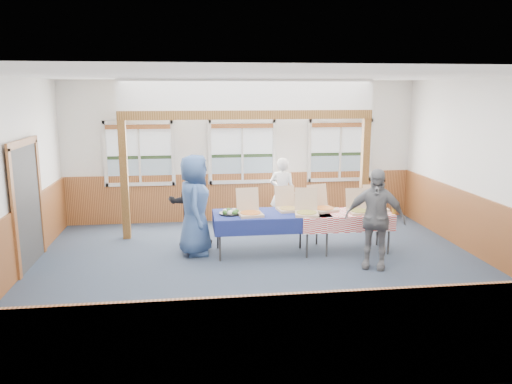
# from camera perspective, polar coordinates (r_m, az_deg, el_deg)

# --- Properties ---
(floor) EXTENTS (8.00, 8.00, 0.00)m
(floor) POSITION_cam_1_polar(r_m,az_deg,el_deg) (8.42, 0.92, -9.13)
(floor) COLOR #273540
(floor) RESTS_ON ground
(ceiling) EXTENTS (8.00, 8.00, 0.00)m
(ceiling) POSITION_cam_1_polar(r_m,az_deg,el_deg) (7.89, 0.99, 13.19)
(ceiling) COLOR white
(ceiling) RESTS_ON wall_back
(wall_back) EXTENTS (8.00, 0.00, 8.00)m
(wall_back) POSITION_cam_1_polar(r_m,az_deg,el_deg) (11.44, -1.60, 4.64)
(wall_back) COLOR silver
(wall_back) RESTS_ON floor
(wall_front) EXTENTS (8.00, 0.00, 8.00)m
(wall_front) POSITION_cam_1_polar(r_m,az_deg,el_deg) (4.65, 7.25, -5.69)
(wall_front) COLOR silver
(wall_front) RESTS_ON floor
(wall_left) EXTENTS (0.00, 8.00, 8.00)m
(wall_left) POSITION_cam_1_polar(r_m,az_deg,el_deg) (8.41, -27.10, 0.88)
(wall_left) COLOR silver
(wall_left) RESTS_ON floor
(wall_right) EXTENTS (0.00, 8.00, 8.00)m
(wall_right) POSITION_cam_1_polar(r_m,az_deg,el_deg) (9.44, 25.74, 2.03)
(wall_right) COLOR silver
(wall_right) RESTS_ON floor
(wainscot_back) EXTENTS (7.98, 0.05, 1.10)m
(wainscot_back) POSITION_cam_1_polar(r_m,az_deg,el_deg) (11.59, -1.56, -0.54)
(wainscot_back) COLOR brown
(wainscot_back) RESTS_ON floor
(wainscot_front) EXTENTS (7.98, 0.05, 1.10)m
(wainscot_front) POSITION_cam_1_polar(r_m,az_deg,el_deg) (5.09, 6.87, -16.98)
(wainscot_front) COLOR brown
(wainscot_front) RESTS_ON floor
(wainscot_left) EXTENTS (0.05, 6.98, 1.10)m
(wainscot_left) POSITION_cam_1_polar(r_m,az_deg,el_deg) (8.64, -26.31, -5.98)
(wainscot_left) COLOR brown
(wainscot_left) RESTS_ON floor
(wainscot_right) EXTENTS (0.05, 6.98, 1.10)m
(wainscot_right) POSITION_cam_1_polar(r_m,az_deg,el_deg) (9.64, 25.08, -4.13)
(wainscot_right) COLOR brown
(wainscot_right) RESTS_ON floor
(cased_opening) EXTENTS (0.06, 1.30, 2.10)m
(cased_opening) POSITION_cam_1_polar(r_m,az_deg,el_deg) (9.34, -24.75, -1.42)
(cased_opening) COLOR #2F2F2F
(cased_opening) RESTS_ON wall_left
(window_left) EXTENTS (1.56, 0.10, 1.46)m
(window_left) POSITION_cam_1_polar(r_m,az_deg,el_deg) (11.39, -13.21, 4.71)
(window_left) COLOR silver
(window_left) RESTS_ON wall_back
(window_mid) EXTENTS (1.56, 0.10, 1.46)m
(window_mid) POSITION_cam_1_polar(r_m,az_deg,el_deg) (11.39, -1.58, 5.01)
(window_mid) COLOR silver
(window_mid) RESTS_ON wall_back
(window_right) EXTENTS (1.56, 0.10, 1.46)m
(window_right) POSITION_cam_1_polar(r_m,az_deg,el_deg) (11.84, 9.60, 5.10)
(window_right) COLOR silver
(window_right) RESTS_ON wall_back
(post_left) EXTENTS (0.15, 0.15, 2.40)m
(post_left) POSITION_cam_1_polar(r_m,az_deg,el_deg) (10.34, -14.81, 1.28)
(post_left) COLOR #533312
(post_left) RESTS_ON floor
(post_right) EXTENTS (0.15, 0.15, 2.40)m
(post_right) POSITION_cam_1_polar(r_m,az_deg,el_deg) (10.88, 12.29, 1.89)
(post_right) COLOR #533312
(post_right) RESTS_ON floor
(cross_beam) EXTENTS (5.15, 0.18, 0.18)m
(cross_beam) POSITION_cam_1_polar(r_m,az_deg,el_deg) (10.17, -0.93, 8.81)
(cross_beam) COLOR #533312
(cross_beam) RESTS_ON post_left
(table_left) EXTENTS (2.31, 1.79, 0.76)m
(table_left) POSITION_cam_1_polar(r_m,az_deg,el_deg) (9.21, 1.73, -2.71)
(table_left) COLOR #2F2F2F
(table_left) RESTS_ON floor
(table_right) EXTENTS (1.75, 0.85, 0.76)m
(table_right) POSITION_cam_1_polar(r_m,az_deg,el_deg) (9.41, 10.06, -2.64)
(table_right) COLOR #2F2F2F
(table_right) RESTS_ON floor
(pizza_box_a) EXTENTS (0.47, 0.55, 0.46)m
(pizza_box_a) POSITION_cam_1_polar(r_m,az_deg,el_deg) (9.03, -0.70, -2.22)
(pizza_box_a) COLOR tan
(pizza_box_a) RESTS_ON table_left
(pizza_box_b) EXTENTS (0.45, 0.52, 0.43)m
(pizza_box_b) POSITION_cam_1_polar(r_m,az_deg,el_deg) (9.40, 3.65, -1.71)
(pizza_box_b) COLOR tan
(pizza_box_b) RESTS_ON table_left
(pizza_box_c) EXTENTS (0.50, 0.57, 0.45)m
(pizza_box_c) POSITION_cam_1_polar(r_m,az_deg,el_deg) (9.10, 5.80, -2.18)
(pizza_box_c) COLOR tan
(pizza_box_c) RESTS_ON table_right
(pizza_box_d) EXTENTS (0.55, 0.61, 0.46)m
(pizza_box_d) POSITION_cam_1_polar(r_m,az_deg,el_deg) (9.46, 7.65, -1.69)
(pizza_box_d) COLOR tan
(pizza_box_d) RESTS_ON table_right
(pizza_box_e) EXTENTS (0.39, 0.48, 0.42)m
(pizza_box_e) POSITION_cam_1_polar(r_m,az_deg,el_deg) (9.39, 11.68, -1.95)
(pizza_box_e) COLOR tan
(pizza_box_e) RESTS_ON table_right
(pizza_box_f) EXTENTS (0.42, 0.51, 0.43)m
(pizza_box_f) POSITION_cam_1_polar(r_m,az_deg,el_deg) (9.73, 13.51, -1.55)
(pizza_box_f) COLOR tan
(pizza_box_f) RESTS_ON table_right
(veggie_tray) EXTENTS (0.41, 0.41, 0.09)m
(veggie_tray) POSITION_cam_1_polar(r_m,az_deg,el_deg) (9.11, -2.94, -2.35)
(veggie_tray) COLOR black
(veggie_tray) RESTS_ON table_left
(drink_glass) EXTENTS (0.07, 0.07, 0.15)m
(drink_glass) POSITION_cam_1_polar(r_m,az_deg,el_deg) (9.44, 15.47, -1.99)
(drink_glass) COLOR #956618
(drink_glass) RESTS_ON table_right
(woman_white) EXTENTS (0.67, 0.57, 1.55)m
(woman_white) POSITION_cam_1_polar(r_m,az_deg,el_deg) (10.91, 3.03, -0.10)
(woman_white) COLOR white
(woman_white) RESTS_ON floor
(woman_black) EXTENTS (0.93, 0.77, 1.72)m
(woman_black) POSITION_cam_1_polar(r_m,az_deg,el_deg) (9.67, -7.51, -1.17)
(woman_black) COLOR black
(woman_black) RESTS_ON floor
(man_blue) EXTENTS (0.61, 0.92, 1.85)m
(man_blue) POSITION_cam_1_polar(r_m,az_deg,el_deg) (9.14, -7.03, -1.49)
(man_blue) COLOR #324D7D
(man_blue) RESTS_ON floor
(person_grey) EXTENTS (1.08, 0.81, 1.71)m
(person_grey) POSITION_cam_1_polar(r_m,az_deg,el_deg) (8.63, 13.44, -2.98)
(person_grey) COLOR slate
(person_grey) RESTS_ON floor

